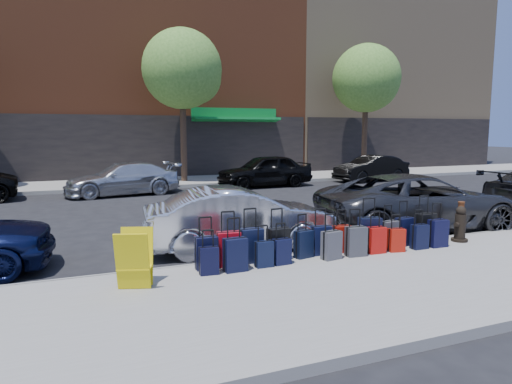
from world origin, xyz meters
name	(u,v)px	position (x,y,z in m)	size (l,w,h in m)	color
ground	(241,219)	(0.00, 0.00, 0.00)	(120.00, 120.00, 0.00)	black
sidewalk_near	(376,284)	(0.00, -6.50, 0.07)	(60.00, 4.00, 0.15)	gray
sidewalk_far	(172,182)	(0.00, 10.00, 0.07)	(60.00, 4.00, 0.15)	gray
curb_near	(316,254)	(0.00, -4.48, 0.07)	(60.00, 0.08, 0.15)	gray
curb_far	(181,186)	(0.00, 7.98, 0.07)	(60.00, 0.08, 0.15)	gray
building_center	(142,13)	(0.00, 17.99, 9.98)	(17.00, 12.85, 20.00)	brown
building_right	(356,46)	(16.00, 17.99, 8.98)	(15.00, 12.12, 18.00)	#947C5B
tree_center	(185,71)	(0.64, 9.50, 5.41)	(3.80, 3.80, 7.27)	black
tree_right	(368,80)	(11.14, 9.50, 5.41)	(3.80, 3.80, 7.27)	black
suitcase_front_0	(207,253)	(-2.44, -4.85, 0.45)	(0.40, 0.23, 0.94)	black
suitcase_front_1	(229,249)	(-2.01, -4.81, 0.47)	(0.45, 0.28, 1.01)	#9A0914
suitcase_front_2	(251,245)	(-1.54, -4.75, 0.47)	(0.42, 0.23, 1.02)	black
suitcase_front_3	(278,244)	(-1.01, -4.81, 0.46)	(0.43, 0.26, 1.00)	black
suitcase_front_4	(304,244)	(-0.48, -4.84, 0.42)	(0.39, 0.26, 0.86)	black
suitcase_front_5	(321,240)	(-0.05, -4.77, 0.44)	(0.40, 0.24, 0.93)	black
suitcase_front_6	(342,239)	(0.42, -4.78, 0.43)	(0.37, 0.21, 0.88)	#981309
suitcase_front_7	(370,233)	(1.08, -4.80, 0.49)	(0.49, 0.33, 1.08)	black
suitcase_front_8	(389,234)	(1.55, -4.85, 0.44)	(0.41, 0.26, 0.92)	#3E3D43
suitcase_front_9	(405,231)	(1.98, -4.80, 0.45)	(0.43, 0.27, 0.97)	black
suitcase_front_10	(425,228)	(2.52, -4.83, 0.48)	(0.45, 0.27, 1.06)	black
suitcase_back_0	(209,261)	(-2.48, -5.16, 0.39)	(0.34, 0.22, 0.78)	black
suitcase_back_1	(235,255)	(-2.00, -5.16, 0.45)	(0.41, 0.25, 0.95)	black
suitcase_back_2	(264,254)	(-1.44, -5.11, 0.39)	(0.32, 0.19, 0.77)	black
suitcase_back_3	(282,252)	(-1.07, -5.09, 0.39)	(0.34, 0.21, 0.77)	black
suitcase_back_5	(331,245)	(-0.04, -5.14, 0.43)	(0.40, 0.27, 0.88)	#403F45
suitcase_back_6	(356,241)	(0.53, -5.12, 0.44)	(0.41, 0.26, 0.94)	#37373C
suitcase_back_7	(376,240)	(1.03, -5.09, 0.42)	(0.37, 0.22, 0.86)	#B10F0B
suitcase_back_8	(396,240)	(1.48, -5.15, 0.39)	(0.35, 0.24, 0.77)	#A7160A
suitcase_back_9	(420,237)	(2.08, -5.15, 0.41)	(0.35, 0.20, 0.83)	black
suitcase_back_10	(438,233)	(2.55, -5.17, 0.44)	(0.40, 0.24, 0.94)	black
fire_hydrant	(460,225)	(3.37, -4.97, 0.51)	(0.41, 0.36, 0.79)	black
bollard	(460,219)	(3.71, -4.65, 0.58)	(0.15, 0.15, 0.83)	#38190C
display_rack	(135,259)	(-3.74, -5.36, 0.60)	(0.67, 0.70, 0.92)	#D7C20B
car_near_1	(241,219)	(-1.21, -3.26, 0.68)	(1.45, 4.16, 1.37)	silver
car_near_2	(419,202)	(3.83, -3.12, 0.74)	(2.46, 5.33, 1.48)	#37373A
car_far_1	(123,179)	(-2.71, 6.58, 0.66)	(1.84, 4.54, 1.32)	silver
car_far_2	(264,171)	(3.70, 6.94, 0.75)	(1.78, 4.43, 1.51)	black
car_far_3	(371,168)	(9.74, 7.06, 0.67)	(1.41, 4.05, 1.33)	black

